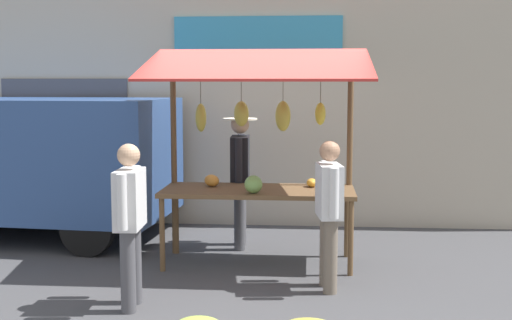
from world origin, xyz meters
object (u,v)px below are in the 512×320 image
market_stall (258,132)px  vendor_with_sunhat (240,170)px  shopper_in_grey_tee (130,215)px  shopper_with_shopping_bag (329,206)px

market_stall → vendor_with_sunhat: 0.95m
vendor_with_sunhat → shopper_in_grey_tee: size_ratio=1.09×
vendor_with_sunhat → shopper_in_grey_tee: bearing=-21.2°
market_stall → shopper_with_shopping_bag: 1.38m
market_stall → shopper_in_grey_tee: size_ratio=1.62×
shopper_with_shopping_bag → market_stall: bearing=33.0°
shopper_in_grey_tee → shopper_with_shopping_bag: 1.97m
shopper_in_grey_tee → vendor_with_sunhat: bearing=-20.7°
market_stall → shopper_with_shopping_bag: bearing=130.8°
vendor_with_sunhat → shopper_with_shopping_bag: 1.97m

